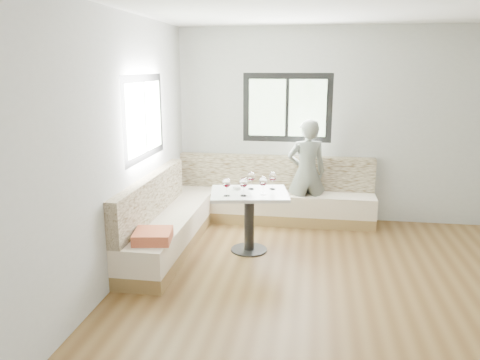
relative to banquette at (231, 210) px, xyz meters
name	(u,v)px	position (x,y,z in m)	size (l,w,h in m)	color
room	(358,156)	(1.51, -1.54, 1.08)	(5.01, 5.01, 2.81)	brown
banquette	(231,210)	(0.00, 0.00, 0.00)	(2.90, 2.80, 0.95)	olive
table	(249,207)	(0.34, -0.60, 0.24)	(1.03, 0.87, 0.76)	black
person	(307,173)	(1.00, 0.54, 0.43)	(0.56, 0.37, 1.53)	slate
olive_ramekin	(237,188)	(0.17, -0.50, 0.45)	(0.10, 0.10, 0.04)	white
wine_glass_a	(227,183)	(0.10, -0.82, 0.58)	(0.10, 0.10, 0.22)	white
wine_glass_b	(244,183)	(0.30, -0.78, 0.58)	(0.10, 0.10, 0.22)	white
wine_glass_c	(263,182)	(0.52, -0.68, 0.58)	(0.10, 0.10, 0.22)	white
wine_glass_d	(251,177)	(0.34, -0.46, 0.58)	(0.10, 0.10, 0.22)	white
wine_glass_e	(273,177)	(0.60, -0.42, 0.58)	(0.10, 0.10, 0.22)	white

